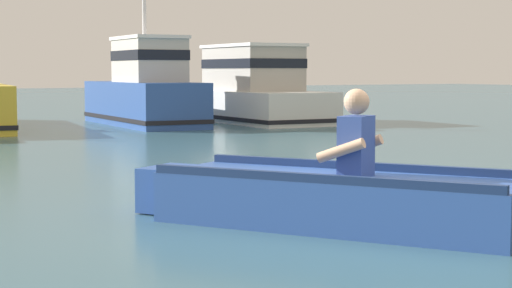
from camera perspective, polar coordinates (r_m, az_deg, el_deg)
ground_plane at (r=7.75m, az=11.27°, el=-5.12°), size 120.00×120.00×0.00m
rowboat_with_person at (r=7.40m, az=5.10°, el=-3.56°), size 2.53×3.43×1.19m
moored_boat_blue at (r=21.28m, az=-7.44°, el=3.48°), size 2.08×5.06×3.88m
moored_boat_white at (r=22.84m, az=-0.71°, el=3.43°), size 2.47×6.72×2.04m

